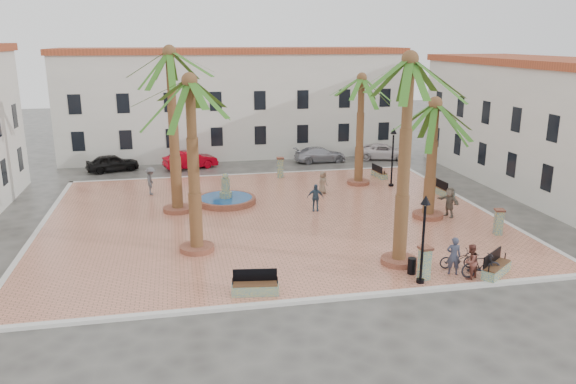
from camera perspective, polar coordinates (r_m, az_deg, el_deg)
The scene contains 36 objects.
ground at distance 33.20m, azimuth -1.69°, elevation -2.75°, with size 120.00×120.00×0.00m, color #56544F.
plaza at distance 33.17m, azimuth -1.70°, elevation -2.63°, with size 26.00×22.00×0.15m, color #DF8667.
kerb_n at distance 43.66m, azimuth -4.14°, elevation 1.76°, with size 26.30×0.30×0.16m, color silver.
kerb_s at distance 23.17m, azimuth 2.99°, elevation -10.89°, with size 26.30×0.30×0.16m, color silver.
kerb_e at distance 37.50m, azimuth 18.29°, elevation -1.28°, with size 0.30×22.30×0.16m, color silver.
kerb_w at distance 33.66m, azimuth -24.12°, elevation -3.74°, with size 0.30×22.30×0.16m, color silver.
building_north at distance 51.67m, azimuth -5.54°, elevation 9.13°, with size 30.40×7.40×9.50m.
building_east at distance 42.04m, azimuth 25.84°, elevation 5.90°, with size 7.40×26.40×9.00m.
fountain at distance 35.99m, azimuth -6.31°, elevation -0.70°, with size 3.78×3.78×1.95m.
palm_nw at distance 33.35m, azimuth -11.87°, elevation 12.07°, with size 5.73×5.73×9.83m.
palm_sw at distance 26.60m, azimuth -9.89°, elevation 9.10°, with size 5.54×5.54×8.68m.
palm_s at distance 25.06m, azimuth 12.18°, elevation 10.85°, with size 5.50×5.50×9.70m.
palm_e at distance 32.78m, azimuth 14.65°, elevation 7.14°, with size 5.79×5.79×7.05m.
palm_ne at distance 39.75m, azimuth 7.46°, elevation 10.18°, with size 5.31×5.31×7.90m.
bench_s at distance 23.39m, azimuth -3.35°, elevation -9.66°, with size 1.99×0.85×1.02m.
bench_se at distance 26.77m, azimuth 20.38°, elevation -7.31°, with size 1.93×1.67×1.04m.
bench_e at distance 39.00m, azimuth 15.44°, elevation 0.14°, with size 0.75×2.04×1.06m.
bench_ne at distance 43.00m, azimuth 9.24°, elevation 1.85°, with size 0.73×1.83×0.94m.
lamppost_s at distance 24.19m, azimuth 13.66°, elevation -3.21°, with size 0.42×0.42×3.91m.
lamppost_e at distance 39.96m, azimuth 10.61°, elevation 4.52°, with size 0.45×0.45×4.17m.
bollard_se at distance 25.21m, azimuth 13.71°, elevation -6.98°, with size 0.59×0.59×1.50m.
bollard_n at distance 42.21m, azimuth -0.79°, elevation 2.54°, with size 0.61×0.61×1.55m.
bollard_e at distance 31.99m, azimuth 20.62°, elevation -2.82°, with size 0.61×0.61×1.41m.
litter_bin at distance 25.81m, azimuth 12.46°, elevation -7.34°, with size 0.38×0.38×0.74m, color black.
cyclist_a at distance 26.04m, azimuth 16.47°, elevation -6.23°, with size 0.64×0.42×1.74m, color #393D51.
bicycle_a at distance 26.91m, azimuth 16.87°, elevation -6.53°, with size 0.59×1.69×0.89m, color black.
cyclist_b at distance 25.84m, azimuth 18.06°, elevation -6.73°, with size 0.76×0.60×1.57m, color brown.
bicycle_b at distance 26.19m, azimuth 19.04°, elevation -7.08°, with size 0.52×1.83×1.10m, color black.
pedestrian_fountain_a at distance 37.95m, azimuth 3.54°, elevation 0.99°, with size 0.75×0.49×1.54m, color #846E58.
pedestrian_fountain_b at distance 34.04m, azimuth 2.79°, elevation -0.57°, with size 0.98×0.41×1.68m, color #384E64.
pedestrian_north at distance 38.63m, azimuth -13.75°, elevation 1.10°, with size 1.22×0.70×1.89m, color #57585C.
pedestrian_east at distance 34.23m, azimuth 16.09°, elevation -0.98°, with size 1.66×0.53×1.79m, color #776C5D.
car_black at distance 47.03m, azimuth -17.40°, elevation 2.84°, with size 1.63×4.06×1.38m, color black.
car_red at distance 46.58m, azimuth -9.89°, elevation 3.23°, with size 1.51×4.33×1.43m, color #AE0212.
car_silver at distance 48.45m, azimuth 3.28°, elevation 3.82°, with size 1.80×4.44×1.29m, color #ACACB5.
car_white at distance 50.32m, azimuth 9.72°, elevation 4.08°, with size 2.18×4.74×1.32m, color white.
Camera 1 is at (-5.26, -31.11, 10.33)m, focal length 35.00 mm.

